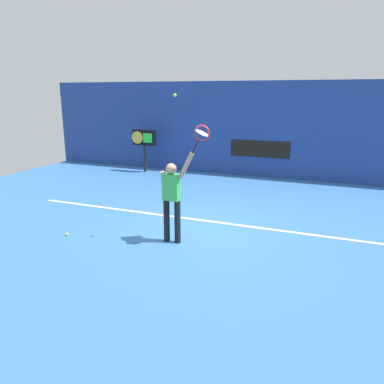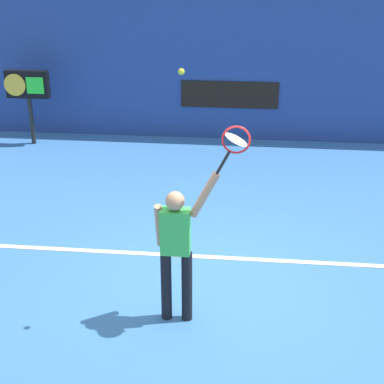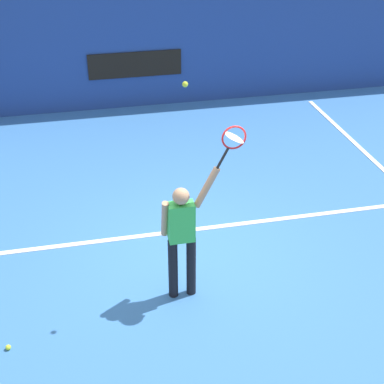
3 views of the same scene
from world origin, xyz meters
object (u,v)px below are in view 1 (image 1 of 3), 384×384
(tennis_player, at_px, (172,196))
(tennis_ball, at_px, (175,95))
(tennis_racket, at_px, (201,135))
(scoreboard_clock, at_px, (144,139))
(spare_ball, at_px, (67,234))

(tennis_player, distance_m, tennis_ball, 2.01)
(tennis_player, height_order, tennis_ball, tennis_ball)
(tennis_player, relative_size, tennis_ball, 28.65)
(tennis_ball, bearing_deg, tennis_racket, -5.90)
(tennis_player, relative_size, tennis_racket, 3.16)
(tennis_racket, relative_size, scoreboard_clock, 0.37)
(tennis_player, xyz_separation_m, spare_ball, (-2.31, -0.57, -0.98))
(tennis_player, relative_size, spare_ball, 28.65)
(tennis_ball, bearing_deg, tennis_player, -140.12)
(tennis_ball, relative_size, spare_ball, 1.00)
(tennis_player, bearing_deg, tennis_racket, -0.38)
(spare_ball, bearing_deg, tennis_racket, 10.90)
(scoreboard_clock, bearing_deg, tennis_ball, -55.93)
(tennis_player, distance_m, scoreboard_clock, 7.46)
(tennis_racket, relative_size, tennis_ball, 9.05)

